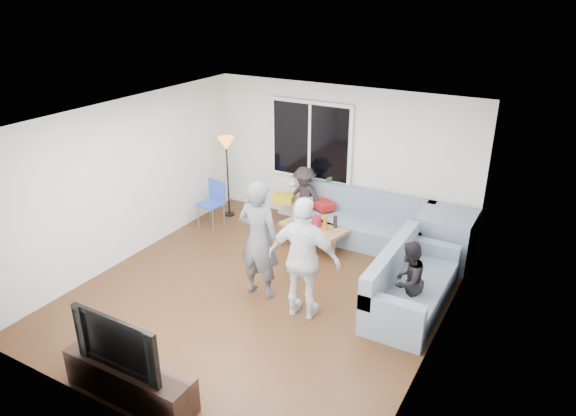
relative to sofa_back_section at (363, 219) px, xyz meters
The scene contains 31 objects.
floor 2.40m from the sofa_back_section, 105.88° to the right, with size 5.00×5.50×0.04m, color #56351C.
ceiling 3.22m from the sofa_back_section, 105.88° to the right, with size 5.00×5.50×0.04m, color white.
wall_back 1.20m from the sofa_back_section, 142.25° to the left, with size 5.00×0.04×2.60m, color silver.
wall_front 5.16m from the sofa_back_section, 97.30° to the right, with size 5.00×0.04×2.60m, color silver.
wall_left 3.99m from the sofa_back_section, 144.36° to the right, with size 0.04×5.50×2.60m, color silver.
wall_right 3.07m from the sofa_back_section, 50.46° to the right, with size 0.04×5.50×2.60m, color silver.
window_frame 1.73m from the sofa_back_section, 161.37° to the left, with size 1.62×0.06×1.47m, color white.
window_glass 1.72m from the sofa_back_section, 163.04° to the left, with size 1.50×0.02×1.35m, color black.
window_mullion 1.72m from the sofa_back_section, 163.46° to the left, with size 0.05×0.03×1.35m, color white.
radiator 1.31m from the sofa_back_section, 163.04° to the left, with size 1.30×0.12×0.62m, color silver.
potted_plant 0.99m from the sofa_back_section, 157.57° to the left, with size 0.19×0.16×0.35m, color #255C28.
vase 1.64m from the sofa_back_section, 167.51° to the left, with size 0.15×0.15×0.15m, color white.
sofa_back_section is the anchor object (origin of this frame).
sofa_right_section 2.07m from the sofa_back_section, 48.35° to the right, with size 0.85×2.00×0.85m, color slate, non-canonical shape.
sofa_corner 1.43m from the sofa_back_section, ahead, with size 0.85×0.85×0.85m, color slate.
cushion_yellow 1.57m from the sofa_back_section, behind, with size 0.38×0.32×0.14m, color gold.
cushion_red 0.78m from the sofa_back_section, behind, with size 0.36×0.30×0.13m, color maroon.
coffee_table 0.92m from the sofa_back_section, 135.76° to the right, with size 1.10×0.60×0.40m, color #9A704A.
pitcher 0.85m from the sofa_back_section, 135.91° to the right, with size 0.17×0.17×0.17m, color maroon.
side_chair 2.81m from the sofa_back_section, 163.95° to the right, with size 0.40×0.40×0.86m, color #2A4CB8, non-canonical shape.
floor_lamp 2.73m from the sofa_back_section, behind, with size 0.32×0.32×1.56m, color orange, non-canonical shape.
player_left 2.44m from the sofa_back_section, 106.02° to the right, with size 0.64×0.42×1.76m, color #4C4D51.
player_right 2.51m from the sofa_back_section, 86.61° to the right, with size 1.01×0.42×1.72m, color silver.
spectator_right 2.29m from the sofa_back_section, 53.03° to the right, with size 0.54×0.42×1.12m, color black.
spectator_back 1.18m from the sofa_back_section, behind, with size 0.76×0.43×1.17m, color black.
tv_console 4.84m from the sofa_back_section, 99.25° to the right, with size 1.60×0.40×0.44m, color #2F1F17.
television 4.85m from the sofa_back_section, 99.25° to the right, with size 1.14×0.15×0.66m, color black.
bottle_d 0.78m from the sofa_back_section, 121.87° to the right, with size 0.07×0.07×0.27m, color #CB6412.
bottle_b 1.03m from the sofa_back_section, 137.04° to the right, with size 0.08×0.08×0.24m, color #3B8918.
bottle_a 1.07m from the sofa_back_section, 152.18° to the right, with size 0.07×0.07×0.22m, color orange.
bottle_e 0.58m from the sofa_back_section, 121.71° to the right, with size 0.07×0.07×0.21m, color black.
Camera 1 is at (3.59, -5.58, 4.21)m, focal length 32.75 mm.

